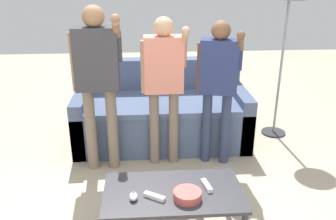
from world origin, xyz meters
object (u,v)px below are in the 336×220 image
Objects in this scene: coffee_table at (173,196)px; game_remote_nunchuk at (133,196)px; player_right at (219,77)px; game_remote_wand_near at (207,185)px; player_center at (164,76)px; game_remote_wand_far at (155,197)px; snack_bowl at (187,195)px; couch at (161,114)px; player_left at (97,71)px.

coffee_table is 11.19× the size of game_remote_nunchuk.
player_right is 9.09× the size of game_remote_wand_near.
player_center is 1.30m from game_remote_wand_far.
player_center reaches higher than game_remote_wand_near.
player_right is (0.52, -0.02, -0.02)m from player_center.
player_center is at bearing 76.87° from game_remote_nunchuk.
snack_bowl reaches higher than game_remote_wand_far.
couch reaches higher than game_remote_nunchuk.
snack_bowl is 0.37m from game_remote_nunchuk.
snack_bowl is 2.21× the size of game_remote_nunchuk.
game_remote_wand_near is (0.85, -1.01, -0.58)m from player_left.
game_remote_wand_far is (-0.65, -1.17, -0.49)m from player_right.
player_right is (0.43, 1.19, 0.47)m from snack_bowl.
game_remote_wand_near is at bearing -104.45° from player_right.
coffee_table is 0.30m from game_remote_nunchuk.
player_right is at bearing 60.81° from game_remote_wand_far.
game_remote_wand_far is (-0.14, -1.73, 0.10)m from couch.
game_remote_wand_near is at bearing -77.21° from player_center.
game_remote_wand_near is at bearing -81.47° from couch.
game_remote_wand_near is at bearing 11.82° from game_remote_nunchuk.
snack_bowl is (0.09, -1.75, 0.12)m from couch.
player_right is at bearing 70.18° from snack_bowl.
game_remote_nunchuk is 0.14m from game_remote_wand_far.
game_remote_wand_far is (-0.13, -1.19, -0.51)m from player_center.
player_left is 1.35m from game_remote_wand_far.
game_remote_wand_near is (0.15, 0.13, -0.01)m from snack_bowl.
coffee_table is 0.17m from game_remote_wand_far.
player_center is 0.52m from player_right.
snack_bowl is at bearing -48.10° from coffee_table.
game_remote_wand_near is (-0.27, -1.06, -0.49)m from player_right.
player_left reaches higher than couch.
game_remote_nunchuk is 0.53m from game_remote_wand_near.
game_remote_wand_far is at bearing -67.19° from player_left.
player_right is (0.52, -0.56, 0.59)m from couch.
game_remote_wand_near is (0.24, -1.62, 0.10)m from couch.
game_remote_wand_far is (-0.38, -0.11, -0.00)m from game_remote_wand_near.
game_remote_wand_near is 1.04× the size of game_remote_wand_far.
snack_bowl reaches higher than game_remote_wand_near.
player_center is (0.28, 1.19, 0.50)m from game_remote_nunchuk.
game_remote_nunchuk is at bearing -103.13° from player_center.
snack_bowl reaches higher than game_remote_nunchuk.
player_center is 1.03× the size of player_right.
couch is at bearing 89.80° from player_center.
player_center is at bearing 6.16° from player_left.
game_remote_nunchuk is (-0.37, 0.02, -0.01)m from snack_bowl.
player_center reaches higher than game_remote_wand_far.
coffee_table is 1.32m from player_right.
couch is 1.74m from game_remote_wand_far.
coffee_table is at bearing -173.37° from game_remote_wand_near.
player_center is at bearing 83.56° from game_remote_wand_far.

